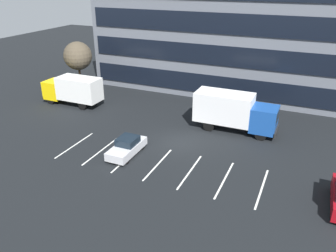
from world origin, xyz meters
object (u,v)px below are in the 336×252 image
box_truck_blue (234,110)px  sedan_silver (127,147)px  box_truck_yellow (73,89)px  bare_tree (78,56)px

box_truck_blue → sedan_silver: 11.19m
box_truck_yellow → sedan_silver: (11.92, -8.06, -1.19)m
box_truck_yellow → sedan_silver: size_ratio=1.72×
sedan_silver → bare_tree: bare_tree is taller
box_truck_yellow → sedan_silver: bearing=-34.1°
sedan_silver → bare_tree: 18.77m
box_truck_blue → bare_tree: bare_tree is taller
box_truck_yellow → box_truck_blue: bearing=1.4°
box_truck_yellow → bare_tree: 5.26m
box_truck_blue → bare_tree: size_ratio=1.22×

